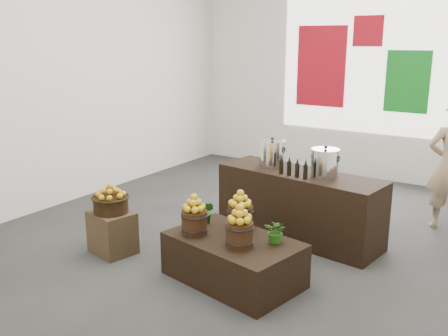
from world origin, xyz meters
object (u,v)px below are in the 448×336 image
Objects in this scene: stock_pot_left at (272,154)px; display_table at (233,259)px; counter at (299,205)px; crate at (112,232)px; wicker_basket at (111,205)px; stock_pot_center at (325,164)px.

display_table is at bearing -76.52° from stock_pot_left.
counter is (0.06, 1.39, 0.19)m from display_table.
crate is 1.53m from display_table.
wicker_basket is at bearing -162.74° from display_table.
display_table is (1.52, 0.17, -0.34)m from wicker_basket.
stock_pot_left is (1.17, 1.62, 0.42)m from wicker_basket.
wicker_basket is 2.23m from counter.
counter reaches higher than crate.
stock_pot_center is at bearing 38.67° from crate.
display_table is 1.41m from counter.
counter reaches higher than display_table.
counter is at bearing 44.67° from wicker_basket.
crate is 1.54× the size of stock_pot_left.
stock_pot_center reaches higher than wicker_basket.
display_table is 1.67m from stock_pot_left.
wicker_basket is at bearing -125.91° from stock_pot_left.
stock_pot_left is at bearing 114.31° from display_table.
display_table is at bearing 6.44° from crate.
stock_pot_left is at bearing 172.49° from stock_pot_center.
crate is 2.55m from stock_pot_center.
stock_pot_center reaches higher than display_table.
stock_pot_left is 0.74m from stock_pot_center.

